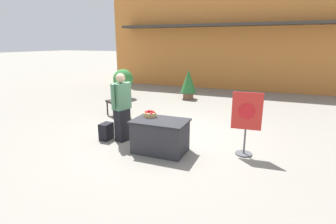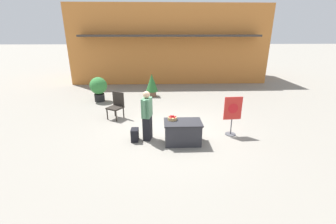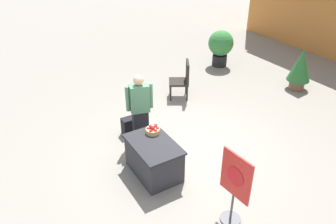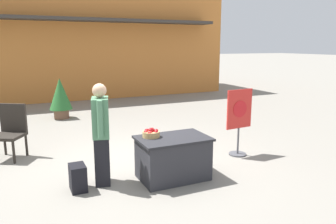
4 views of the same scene
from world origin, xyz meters
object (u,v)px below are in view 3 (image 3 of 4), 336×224
at_px(potted_plant_far_right, 221,45).
at_px(patio_chair, 183,78).
at_px(person_visitor, 140,109).
at_px(poster_board, 235,186).
at_px(display_table, 154,158).
at_px(potted_plant_near_right, 300,67).
at_px(backpack, 129,126).
at_px(apple_basket, 153,130).

bearing_deg(potted_plant_far_right, patio_chair, -61.29).
bearing_deg(person_visitor, poster_board, 19.02).
bearing_deg(display_table, potted_plant_near_right, 101.64).
distance_m(backpack, poster_board, 3.39).
bearing_deg(potted_plant_far_right, apple_basket, -52.57).
bearing_deg(patio_chair, display_table, 77.46).
relative_size(display_table, potted_plant_far_right, 0.95).
xyz_separation_m(apple_basket, potted_plant_near_right, (-0.83, 5.47, -0.10)).
xyz_separation_m(display_table, poster_board, (1.76, 0.53, 0.40)).
xyz_separation_m(backpack, poster_board, (3.33, 0.34, 0.56)).
xyz_separation_m(display_table, patio_chair, (-2.52, 2.34, 0.23)).
height_order(apple_basket, potted_plant_far_right, potted_plant_far_right).
relative_size(potted_plant_near_right, potted_plant_far_right, 1.00).
height_order(display_table, potted_plant_far_right, potted_plant_far_right).
distance_m(apple_basket, patio_chair, 3.09).
distance_m(person_visitor, poster_board, 2.92).
relative_size(poster_board, patio_chair, 1.27).
xyz_separation_m(patio_chair, potted_plant_far_right, (-1.35, 2.46, 0.14)).
bearing_deg(person_visitor, apple_basket, 5.91).
bearing_deg(potted_plant_near_right, apple_basket, -81.35).
relative_size(person_visitor, poster_board, 1.21).
bearing_deg(display_table, poster_board, 16.90).
distance_m(poster_board, patio_chair, 4.65).
bearing_deg(display_table, apple_basket, 152.43).
xyz_separation_m(display_table, person_visitor, (-1.15, 0.29, 0.48)).
xyz_separation_m(poster_board, potted_plant_near_right, (-2.92, 5.11, -0.06)).
height_order(display_table, person_visitor, person_visitor).
distance_m(person_visitor, potted_plant_far_right, 5.26).
distance_m(backpack, potted_plant_near_right, 5.49).
bearing_deg(display_table, potted_plant_far_right, 128.89).
xyz_separation_m(apple_basket, patio_chair, (-2.19, 2.17, -0.20)).
xyz_separation_m(potted_plant_near_right, potted_plant_far_right, (-2.71, -0.84, 0.04)).
relative_size(display_table, apple_basket, 4.12).
height_order(display_table, apple_basket, apple_basket).
bearing_deg(potted_plant_near_right, patio_chair, -112.42).
xyz_separation_m(backpack, potted_plant_near_right, (0.41, 5.45, 0.49)).
height_order(apple_basket, person_visitor, person_visitor).
bearing_deg(patio_chair, poster_board, 97.42).
height_order(apple_basket, poster_board, poster_board).
distance_m(backpack, patio_chair, 2.38).
distance_m(person_visitor, potted_plant_near_right, 5.35).
distance_m(display_table, patio_chair, 3.45).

